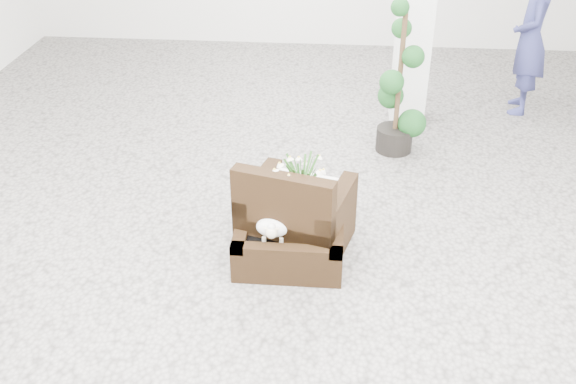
{
  "coord_description": "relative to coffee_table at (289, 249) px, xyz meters",
  "views": [
    {
      "loc": [
        0.4,
        -4.75,
        3.44
      ],
      "look_at": [
        0.0,
        -0.1,
        0.62
      ],
      "focal_mm": 41.41,
      "sensor_mm": 36.0,
      "label": 1
    }
  ],
  "objects": [
    {
      "name": "ground",
      "position": [
        -0.02,
        0.25,
        -0.16
      ],
      "size": [
        11.0,
        11.0,
        0.0
      ],
      "primitive_type": "plane",
      "color": "gray",
      "rests_on": "ground"
    },
    {
      "name": "coffee_table",
      "position": [
        0.0,
        0.0,
        0.0
      ],
      "size": [
        0.9,
        0.6,
        0.31
      ],
      "primitive_type": "cube",
      "color": "black",
      "rests_on": "ground"
    },
    {
      "name": "sheep_figurine",
      "position": [
        -0.12,
        -0.1,
        0.26
      ],
      "size": [
        0.28,
        0.23,
        0.21
      ],
      "primitive_type": "ellipsoid",
      "color": "white",
      "rests_on": "coffee_table"
    },
    {
      "name": "planter_narcissus",
      "position": [
        0.1,
        0.1,
        0.56
      ],
      "size": [
        0.44,
        0.44,
        0.8
      ],
      "primitive_type": null,
      "color": "white",
      "rests_on": "coffee_table"
    },
    {
      "name": "tealight",
      "position": [
        0.3,
        0.02,
        0.17
      ],
      "size": [
        0.04,
        0.04,
        0.03
      ],
      "primitive_type": "cylinder",
      "color": "white",
      "rests_on": "coffee_table"
    },
    {
      "name": "armchair",
      "position": [
        0.05,
        0.26,
        0.29
      ],
      "size": [
        1.03,
        1.01,
        0.9
      ],
      "primitive_type": "cube",
      "rotation": [
        0.0,
        0.0,
        2.87
      ],
      "color": "black",
      "rests_on": "ground"
    },
    {
      "name": "topiary",
      "position": [
        0.99,
        2.19,
        0.68
      ],
      "size": [
        0.44,
        0.44,
        1.67
      ],
      "primitive_type": null,
      "color": "#154319",
      "rests_on": "ground"
    },
    {
      "name": "shopper",
      "position": [
        2.6,
        3.43,
        0.76
      ],
      "size": [
        0.54,
        0.73,
        1.82
      ],
      "primitive_type": "imported",
      "rotation": [
        0.0,
        0.0,
        -1.73
      ],
      "color": "navy",
      "rests_on": "ground"
    }
  ]
}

